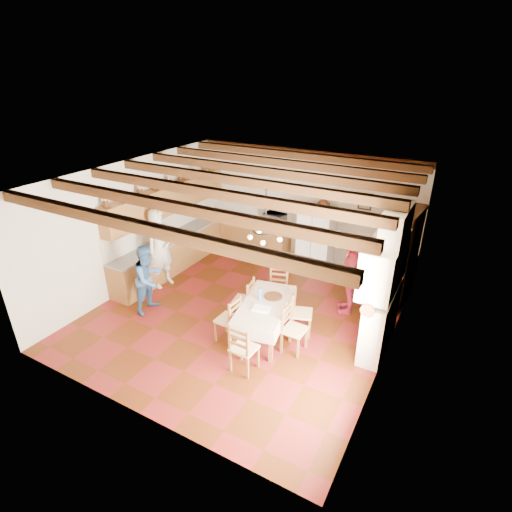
# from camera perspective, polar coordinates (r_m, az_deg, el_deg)

# --- Properties ---
(floor) EXTENTS (6.00, 6.50, 0.02)m
(floor) POSITION_cam_1_polar(r_m,az_deg,el_deg) (8.85, -1.52, -7.98)
(floor) COLOR #52210A
(floor) RESTS_ON ground
(ceiling) EXTENTS (6.00, 6.50, 0.02)m
(ceiling) POSITION_cam_1_polar(r_m,az_deg,el_deg) (7.61, -1.79, 11.33)
(ceiling) COLOR white
(ceiling) RESTS_ON ground
(wall_back) EXTENTS (6.00, 0.02, 3.00)m
(wall_back) POSITION_cam_1_polar(r_m,az_deg,el_deg) (10.85, 7.21, 7.22)
(wall_back) COLOR beige
(wall_back) RESTS_ON ground
(wall_front) EXTENTS (6.00, 0.02, 3.00)m
(wall_front) POSITION_cam_1_polar(r_m,az_deg,el_deg) (5.93, -18.17, -10.65)
(wall_front) COLOR beige
(wall_front) RESTS_ON ground
(wall_left) EXTENTS (0.02, 6.50, 3.00)m
(wall_left) POSITION_cam_1_polar(r_m,az_deg,el_deg) (9.88, -16.90, 4.44)
(wall_left) COLOR beige
(wall_left) RESTS_ON ground
(wall_right) EXTENTS (0.02, 6.50, 3.00)m
(wall_right) POSITION_cam_1_polar(r_m,az_deg,el_deg) (7.22, 19.45, -3.96)
(wall_right) COLOR beige
(wall_right) RESTS_ON ground
(ceiling_beams) EXTENTS (6.00, 6.30, 0.16)m
(ceiling_beams) POSITION_cam_1_polar(r_m,az_deg,el_deg) (7.63, -1.78, 10.61)
(ceiling_beams) COLOR #32220E
(ceiling_beams) RESTS_ON ground
(lower_cabinets_left) EXTENTS (0.60, 4.30, 0.86)m
(lower_cabinets_left) POSITION_cam_1_polar(r_m,az_deg,el_deg) (10.79, -11.14, 0.69)
(lower_cabinets_left) COLOR brown
(lower_cabinets_left) RESTS_ON ground
(lower_cabinets_back) EXTENTS (2.30, 0.60, 0.86)m
(lower_cabinets_back) POSITION_cam_1_polar(r_m,az_deg,el_deg) (11.59, -0.76, 3.00)
(lower_cabinets_back) COLOR brown
(lower_cabinets_back) RESTS_ON ground
(countertop_left) EXTENTS (0.62, 4.30, 0.04)m
(countertop_left) POSITION_cam_1_polar(r_m,az_deg,el_deg) (10.61, -11.34, 2.90)
(countertop_left) COLOR slate
(countertop_left) RESTS_ON lower_cabinets_left
(countertop_back) EXTENTS (2.34, 0.62, 0.04)m
(countertop_back) POSITION_cam_1_polar(r_m,az_deg,el_deg) (11.43, -0.78, 5.08)
(countertop_back) COLOR slate
(countertop_back) RESTS_ON lower_cabinets_back
(backsplash_left) EXTENTS (0.03, 4.30, 0.60)m
(backsplash_left) POSITION_cam_1_polar(r_m,az_deg,el_deg) (10.67, -12.67, 4.76)
(backsplash_left) COLOR beige
(backsplash_left) RESTS_ON ground
(backsplash_back) EXTENTS (2.30, 0.03, 0.60)m
(backsplash_back) POSITION_cam_1_polar(r_m,az_deg,el_deg) (11.55, -0.08, 7.00)
(backsplash_back) COLOR beige
(backsplash_back) RESTS_ON ground
(upper_cabinets) EXTENTS (0.35, 4.20, 0.70)m
(upper_cabinets) POSITION_cam_1_polar(r_m,az_deg,el_deg) (10.36, -12.34, 7.98)
(upper_cabinets) COLOR brown
(upper_cabinets) RESTS_ON ground
(fireplace) EXTENTS (0.56, 1.60, 2.80)m
(fireplace) POSITION_cam_1_polar(r_m,az_deg,el_deg) (7.48, 17.48, -3.47)
(fireplace) COLOR beige
(fireplace) RESTS_ON ground
(wall_picture) EXTENTS (0.34, 0.03, 0.42)m
(wall_picture) POSITION_cam_1_polar(r_m,az_deg,el_deg) (10.27, 15.32, 7.51)
(wall_picture) COLOR black
(wall_picture) RESTS_ON ground
(refrigerator) EXTENTS (0.85, 0.71, 1.67)m
(refrigerator) POSITION_cam_1_polar(r_m,az_deg,el_deg) (10.38, 8.55, 2.33)
(refrigerator) COLOR white
(refrigerator) RESTS_ON floor
(hutch) EXTENTS (0.64, 1.25, 2.18)m
(hutch) POSITION_cam_1_polar(r_m,az_deg,el_deg) (9.28, 20.04, -0.19)
(hutch) COLOR #3B240E
(hutch) RESTS_ON floor
(dining_table) EXTENTS (1.15, 1.80, 0.73)m
(dining_table) POSITION_cam_1_polar(r_m,az_deg,el_deg) (7.80, 1.27, -7.28)
(dining_table) COLOR silver
(dining_table) RESTS_ON floor
(chandelier) EXTENTS (0.47, 0.47, 0.03)m
(chandelier) POSITION_cam_1_polar(r_m,az_deg,el_deg) (7.06, 1.40, 3.70)
(chandelier) COLOR black
(chandelier) RESTS_ON ground
(chair_left_near) EXTENTS (0.41, 0.43, 0.96)m
(chair_left_near) POSITION_cam_1_polar(r_m,az_deg,el_deg) (7.79, -4.06, -8.90)
(chair_left_near) COLOR brown
(chair_left_near) RESTS_ON floor
(chair_left_far) EXTENTS (0.47, 0.48, 0.96)m
(chair_left_far) POSITION_cam_1_polar(r_m,az_deg,el_deg) (8.35, -1.84, -6.25)
(chair_left_far) COLOR brown
(chair_left_far) RESTS_ON floor
(chair_right_near) EXTENTS (0.42, 0.44, 0.96)m
(chair_right_near) POSITION_cam_1_polar(r_m,az_deg,el_deg) (7.53, 5.53, -10.34)
(chair_right_near) COLOR brown
(chair_right_near) RESTS_ON floor
(chair_right_far) EXTENTS (0.51, 0.53, 0.96)m
(chair_right_far) POSITION_cam_1_polar(r_m,az_deg,el_deg) (8.00, 6.58, -7.99)
(chair_right_far) COLOR brown
(chair_right_far) RESTS_ON floor
(chair_end_near) EXTENTS (0.44, 0.42, 0.96)m
(chair_end_near) POSITION_cam_1_polar(r_m,az_deg,el_deg) (7.08, -1.71, -12.89)
(chair_end_near) COLOR brown
(chair_end_near) RESTS_ON floor
(chair_end_far) EXTENTS (0.52, 0.50, 0.96)m
(chair_end_far) POSITION_cam_1_polar(r_m,az_deg,el_deg) (8.69, 3.08, -4.89)
(chair_end_far) COLOR brown
(chair_end_far) RESTS_ON floor
(person_man) EXTENTS (0.57, 0.77, 1.94)m
(person_man) POSITION_cam_1_polar(r_m,az_deg,el_deg) (9.70, -13.48, 1.04)
(person_man) COLOR silver
(person_man) RESTS_ON floor
(person_woman_blue) EXTENTS (0.59, 0.75, 1.52)m
(person_woman_blue) POSITION_cam_1_polar(r_m,az_deg,el_deg) (8.84, -15.09, -3.15)
(person_woman_blue) COLOR #365D91
(person_woman_blue) RESTS_ON floor
(person_woman_red) EXTENTS (0.70, 1.09, 1.73)m
(person_woman_red) POSITION_cam_1_polar(r_m,az_deg,el_deg) (8.66, 13.29, -2.81)
(person_woman_red) COLOR #B9283C
(person_woman_red) RESTS_ON floor
(microwave) EXTENTS (0.62, 0.45, 0.32)m
(microwave) POSITION_cam_1_polar(r_m,az_deg,el_deg) (11.03, 2.68, 5.28)
(microwave) COLOR silver
(microwave) RESTS_ON countertop_back
(fridge_vase) EXTENTS (0.37, 0.37, 0.34)m
(fridge_vase) POSITION_cam_1_polar(r_m,az_deg,el_deg) (9.99, 9.65, 7.47)
(fridge_vase) COLOR #3B240E
(fridge_vase) RESTS_ON refrigerator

